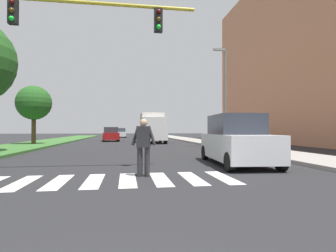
{
  "coord_description": "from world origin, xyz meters",
  "views": [
    {
      "loc": [
        0.4,
        -0.7,
        1.37
      ],
      "look_at": [
        3.7,
        20.77,
        1.66
      ],
      "focal_mm": 29.39,
      "sensor_mm": 36.0,
      "label": 1
    }
  ],
  "objects_px": {
    "pedestrian_performer": "(144,145)",
    "truck_box_delivery": "(152,127)",
    "tree_far": "(34,103)",
    "sedan_distant": "(121,133)",
    "sedan_midblock": "(111,135)",
    "suv_crossing": "(236,141)",
    "sedan_far_horizon": "(141,132)",
    "traffic_light_gantry": "(11,35)",
    "street_lamp_right": "(224,88)"
  },
  "relations": [
    {
      "from": "tree_far",
      "to": "pedestrian_performer",
      "type": "distance_m",
      "value": 19.23
    },
    {
      "from": "street_lamp_right",
      "to": "truck_box_delivery",
      "type": "xyz_separation_m",
      "value": [
        -4.76,
        8.32,
        -2.96
      ]
    },
    {
      "from": "pedestrian_performer",
      "to": "sedan_distant",
      "type": "distance_m",
      "value": 40.61
    },
    {
      "from": "pedestrian_performer",
      "to": "sedan_distant",
      "type": "xyz_separation_m",
      "value": [
        -1.36,
        40.59,
        -0.17
      ]
    },
    {
      "from": "tree_far",
      "to": "traffic_light_gantry",
      "type": "height_order",
      "value": "traffic_light_gantry"
    },
    {
      "from": "traffic_light_gantry",
      "to": "truck_box_delivery",
      "type": "height_order",
      "value": "traffic_light_gantry"
    },
    {
      "from": "traffic_light_gantry",
      "to": "suv_crossing",
      "type": "xyz_separation_m",
      "value": [
        7.92,
        1.08,
        -3.41
      ]
    },
    {
      "from": "street_lamp_right",
      "to": "pedestrian_performer",
      "type": "relative_size",
      "value": 4.44
    },
    {
      "from": "sedan_distant",
      "to": "sedan_far_horizon",
      "type": "height_order",
      "value": "sedan_far_horizon"
    },
    {
      "from": "traffic_light_gantry",
      "to": "truck_box_delivery",
      "type": "relative_size",
      "value": 1.37
    },
    {
      "from": "sedan_distant",
      "to": "sedan_far_horizon",
      "type": "relative_size",
      "value": 1.06
    },
    {
      "from": "traffic_light_gantry",
      "to": "sedan_midblock",
      "type": "distance_m",
      "value": 24.24
    },
    {
      "from": "tree_far",
      "to": "truck_box_delivery",
      "type": "relative_size",
      "value": 0.81
    },
    {
      "from": "traffic_light_gantry",
      "to": "sedan_far_horizon",
      "type": "bearing_deg",
      "value": 82.13
    },
    {
      "from": "street_lamp_right",
      "to": "suv_crossing",
      "type": "distance_m",
      "value": 11.02
    },
    {
      "from": "traffic_light_gantry",
      "to": "pedestrian_performer",
      "type": "xyz_separation_m",
      "value": [
        4.1,
        -1.21,
        -3.41
      ]
    },
    {
      "from": "sedan_distant",
      "to": "sedan_far_horizon",
      "type": "xyz_separation_m",
      "value": [
        4.06,
        9.75,
        0.02
      ]
    },
    {
      "from": "pedestrian_performer",
      "to": "sedan_midblock",
      "type": "relative_size",
      "value": 0.4
    },
    {
      "from": "street_lamp_right",
      "to": "suv_crossing",
      "type": "relative_size",
      "value": 1.59
    },
    {
      "from": "suv_crossing",
      "to": "truck_box_delivery",
      "type": "height_order",
      "value": "truck_box_delivery"
    },
    {
      "from": "tree_far",
      "to": "pedestrian_performer",
      "type": "bearing_deg",
      "value": -63.91
    },
    {
      "from": "sedan_midblock",
      "to": "truck_box_delivery",
      "type": "height_order",
      "value": "truck_box_delivery"
    },
    {
      "from": "pedestrian_performer",
      "to": "truck_box_delivery",
      "type": "xyz_separation_m",
      "value": [
        2.24,
        20.51,
        0.7
      ]
    },
    {
      "from": "traffic_light_gantry",
      "to": "sedan_distant",
      "type": "relative_size",
      "value": 1.87
    },
    {
      "from": "street_lamp_right",
      "to": "suv_crossing",
      "type": "xyz_separation_m",
      "value": [
        -3.18,
        -9.9,
        -3.66
      ]
    },
    {
      "from": "sedan_midblock",
      "to": "street_lamp_right",
      "type": "bearing_deg",
      "value": -54.37
    },
    {
      "from": "sedan_distant",
      "to": "truck_box_delivery",
      "type": "relative_size",
      "value": 0.73
    },
    {
      "from": "street_lamp_right",
      "to": "sedan_distant",
      "type": "height_order",
      "value": "street_lamp_right"
    },
    {
      "from": "tree_far",
      "to": "sedan_distant",
      "type": "bearing_deg",
      "value": 73.39
    },
    {
      "from": "truck_box_delivery",
      "to": "traffic_light_gantry",
      "type": "bearing_deg",
      "value": -108.19
    },
    {
      "from": "traffic_light_gantry",
      "to": "truck_box_delivery",
      "type": "distance_m",
      "value": 20.49
    },
    {
      "from": "sedan_midblock",
      "to": "sedan_distant",
      "type": "bearing_deg",
      "value": 86.63
    },
    {
      "from": "tree_far",
      "to": "street_lamp_right",
      "type": "xyz_separation_m",
      "value": [
        15.37,
        -4.91,
        0.93
      ]
    },
    {
      "from": "sedan_distant",
      "to": "sedan_far_horizon",
      "type": "distance_m",
      "value": 10.56
    },
    {
      "from": "traffic_light_gantry",
      "to": "suv_crossing",
      "type": "relative_size",
      "value": 1.8
    },
    {
      "from": "traffic_light_gantry",
      "to": "sedan_far_horizon",
      "type": "height_order",
      "value": "traffic_light_gantry"
    },
    {
      "from": "sedan_far_horizon",
      "to": "truck_box_delivery",
      "type": "relative_size",
      "value": 0.69
    },
    {
      "from": "street_lamp_right",
      "to": "sedan_midblock",
      "type": "xyz_separation_m",
      "value": [
        -9.27,
        12.93,
        -3.82
      ]
    },
    {
      "from": "street_lamp_right",
      "to": "sedan_far_horizon",
      "type": "distance_m",
      "value": 38.59
    },
    {
      "from": "pedestrian_performer",
      "to": "sedan_distant",
      "type": "bearing_deg",
      "value": 91.93
    },
    {
      "from": "suv_crossing",
      "to": "sedan_distant",
      "type": "xyz_separation_m",
      "value": [
        -5.18,
        38.3,
        -0.17
      ]
    },
    {
      "from": "suv_crossing",
      "to": "sedan_midblock",
      "type": "bearing_deg",
      "value": 104.94
    },
    {
      "from": "tree_far",
      "to": "pedestrian_performer",
      "type": "xyz_separation_m",
      "value": [
        8.37,
        -17.1,
        -2.73
      ]
    },
    {
      "from": "suv_crossing",
      "to": "sedan_distant",
      "type": "distance_m",
      "value": 38.65
    },
    {
      "from": "street_lamp_right",
      "to": "sedan_distant",
      "type": "bearing_deg",
      "value": 106.4
    },
    {
      "from": "truck_box_delivery",
      "to": "sedan_far_horizon",
      "type": "bearing_deg",
      "value": 89.13
    },
    {
      "from": "tree_far",
      "to": "sedan_midblock",
      "type": "height_order",
      "value": "tree_far"
    },
    {
      "from": "sedan_midblock",
      "to": "sedan_far_horizon",
      "type": "xyz_separation_m",
      "value": [
        4.97,
        25.22,
        0.01
      ]
    },
    {
      "from": "sedan_midblock",
      "to": "sedan_distant",
      "type": "height_order",
      "value": "sedan_midblock"
    },
    {
      "from": "sedan_distant",
      "to": "sedan_far_horizon",
      "type": "bearing_deg",
      "value": 67.42
    }
  ]
}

